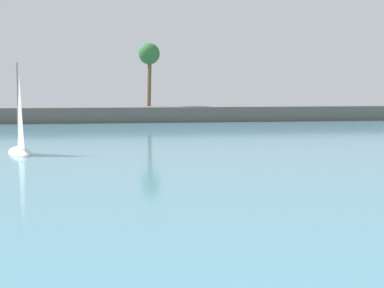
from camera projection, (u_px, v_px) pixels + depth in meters
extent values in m
cube|color=teal|center=(117.00, 128.00, 61.02)|extent=(220.00, 102.65, 0.06)
cube|color=#605B54|center=(113.00, 114.00, 72.07)|extent=(118.63, 6.00, 1.80)
cylinder|color=brown|center=(149.00, 80.00, 73.63)|extent=(0.62, 0.55, 6.28)
sphere|color=#2D6633|center=(149.00, 54.00, 73.33)|extent=(2.55, 2.55, 2.55)
ellipsoid|color=white|center=(20.00, 154.00, 38.13)|extent=(2.34, 4.37, 0.84)
cylinder|color=gray|center=(18.00, 105.00, 38.03)|extent=(0.13, 0.13, 5.23)
pyramid|color=silver|center=(20.00, 111.00, 37.42)|extent=(0.63, 1.85, 4.45)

